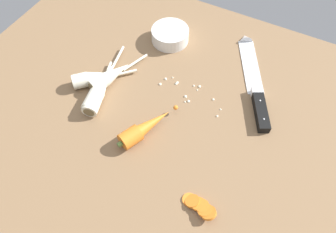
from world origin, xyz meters
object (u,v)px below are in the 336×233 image
parsnip_mid_right (111,76)px  prep_bowl (170,35)px  carrot_slice_stack (199,206)px  parsnip_mid_left (101,86)px  whole_carrot (144,128)px  parsnip_back (96,94)px  chefs_knife (253,76)px  parsnip_front (94,78)px

parsnip_mid_right → prep_bowl: (6.83, 21.53, 0.17)cm
parsnip_mid_right → carrot_slice_stack: parsnip_mid_right is taller
parsnip_mid_left → prep_bowl: (7.13, 25.78, 0.17)cm
whole_carrot → parsnip_back: whole_carrot is taller
carrot_slice_stack → parsnip_mid_left: bearing=155.3°
parsnip_mid_left → parsnip_mid_right: size_ratio=1.30×
carrot_slice_stack → prep_bowl: size_ratio=0.74×
chefs_knife → parsnip_front: 43.15cm
parsnip_mid_left → prep_bowl: bearing=74.5°
parsnip_mid_left → parsnip_mid_right: bearing=85.9°
chefs_knife → whole_carrot: bearing=-121.1°
parsnip_mid_right → carrot_slice_stack: size_ratio=2.28×
parsnip_mid_left → carrot_slice_stack: parsnip_mid_left is taller
chefs_knife → parsnip_back: 42.41cm
parsnip_back → carrot_slice_stack: (35.58, -13.95, -1.00)cm
prep_bowl → whole_carrot: bearing=-73.4°
whole_carrot → parsnip_front: whole_carrot is taller
parsnip_front → whole_carrot: bearing=-20.9°
chefs_knife → prep_bowl: (-26.98, 2.66, 1.50)cm
chefs_knife → parsnip_front: bearing=-150.2°
parsnip_mid_right → prep_bowl: size_ratio=1.68×
chefs_knife → parsnip_mid_left: (-34.11, -23.12, 1.33)cm
parsnip_mid_left → prep_bowl: same height
parsnip_front → prep_bowl: same height
parsnip_front → parsnip_back: size_ratio=0.77×
chefs_knife → whole_carrot: 33.96cm
whole_carrot → parsnip_mid_left: bearing=160.3°
carrot_slice_stack → parsnip_front: bearing=155.1°
whole_carrot → parsnip_mid_left: 17.63cm
parsnip_back → carrot_slice_stack: 38.23cm
chefs_knife → parsnip_front: size_ratio=2.32×
chefs_knife → parsnip_mid_right: 38.74cm
chefs_knife → prep_bowl: size_ratio=2.93×
whole_carrot → parsnip_mid_left: (-16.60, 5.94, -0.12)cm
parsnip_mid_right → chefs_knife: bearing=29.2°
parsnip_mid_right → parsnip_back: 6.91cm
parsnip_mid_left → parsnip_back: bearing=-80.2°
parsnip_front → carrot_slice_stack: 43.39cm
parsnip_back → parsnip_front: bearing=131.0°
parsnip_front → prep_bowl: bearing=66.6°
whole_carrot → chefs_knife: bearing=58.9°
parsnip_back → prep_bowl: bearing=76.8°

